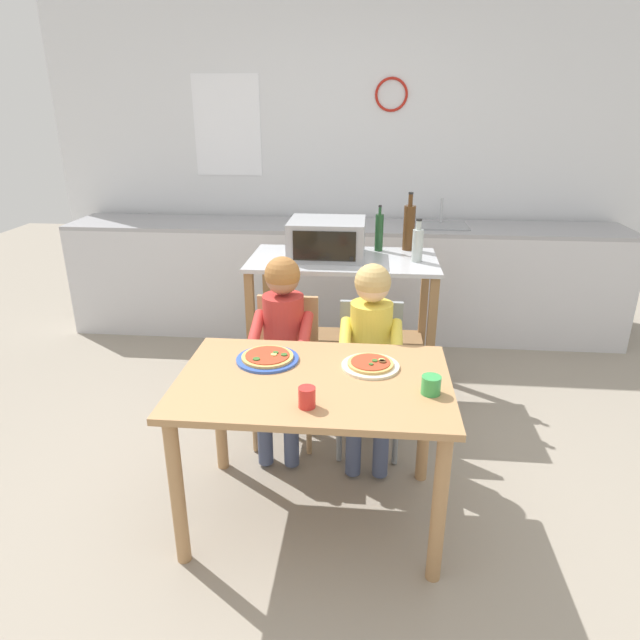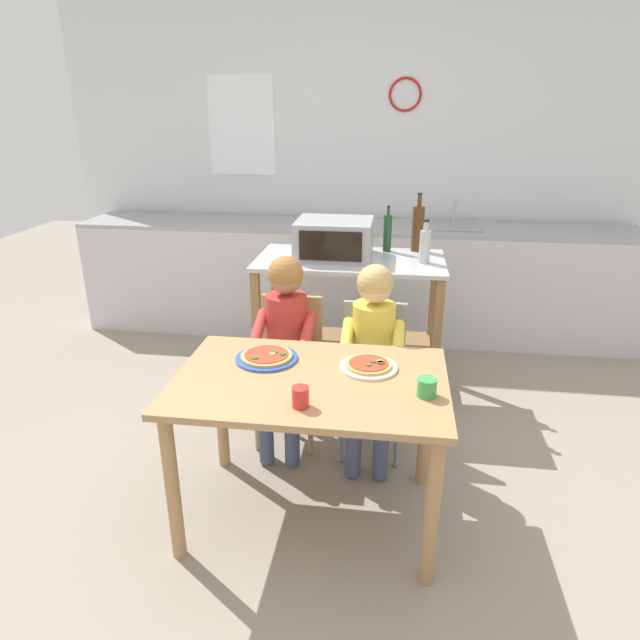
{
  "view_description": "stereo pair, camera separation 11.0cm",
  "coord_description": "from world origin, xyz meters",
  "px_view_note": "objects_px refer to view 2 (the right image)",
  "views": [
    {
      "loc": [
        0.22,
        -2.1,
        1.82
      ],
      "look_at": [
        0.0,
        0.3,
        0.88
      ],
      "focal_mm": 31.02,
      "sensor_mm": 36.0,
      "label": 1
    },
    {
      "loc": [
        0.33,
        -2.08,
        1.82
      ],
      "look_at": [
        0.0,
        0.3,
        0.88
      ],
      "focal_mm": 31.02,
      "sensor_mm": 36.0,
      "label": 2
    }
  ],
  "objects_px": {
    "toaster_oven": "(334,239)",
    "dining_chair_left": "(290,358)",
    "pizza_plate_blue_rimmed": "(267,357)",
    "bottle_brown_beer": "(387,233)",
    "child_in_red_shirt": "(285,333)",
    "dining_table": "(310,401)",
    "kitchen_island_cart": "(349,303)",
    "pizza_plate_cream": "(369,366)",
    "drinking_cup_green": "(427,387)",
    "dining_chair_right": "(372,367)",
    "child_in_yellow_shirt": "(373,343)",
    "drinking_cup_red": "(300,397)",
    "bottle_slim_sauce": "(418,228)",
    "bottle_clear_vinegar": "(425,245)"
  },
  "relations": [
    {
      "from": "toaster_oven",
      "to": "dining_chair_left",
      "type": "xyz_separation_m",
      "value": [
        -0.18,
        -0.59,
        -0.56
      ]
    },
    {
      "from": "toaster_oven",
      "to": "pizza_plate_blue_rimmed",
      "type": "distance_m",
      "value": 1.18
    },
    {
      "from": "bottle_brown_beer",
      "to": "child_in_red_shirt",
      "type": "relative_size",
      "value": 0.28
    },
    {
      "from": "bottle_brown_beer",
      "to": "dining_table",
      "type": "bearing_deg",
      "value": -100.64
    },
    {
      "from": "kitchen_island_cart",
      "to": "bottle_brown_beer",
      "type": "height_order",
      "value": "bottle_brown_beer"
    },
    {
      "from": "dining_chair_left",
      "to": "pizza_plate_cream",
      "type": "xyz_separation_m",
      "value": [
        0.47,
        -0.56,
        0.26
      ]
    },
    {
      "from": "bottle_brown_beer",
      "to": "child_in_red_shirt",
      "type": "height_order",
      "value": "bottle_brown_beer"
    },
    {
      "from": "dining_chair_left",
      "to": "kitchen_island_cart",
      "type": "bearing_deg",
      "value": 63.54
    },
    {
      "from": "drinking_cup_green",
      "to": "dining_chair_right",
      "type": "bearing_deg",
      "value": 108.41
    },
    {
      "from": "dining_table",
      "to": "pizza_plate_blue_rimmed",
      "type": "relative_size",
      "value": 4.09
    },
    {
      "from": "dining_table",
      "to": "child_in_red_shirt",
      "type": "xyz_separation_m",
      "value": [
        -0.23,
        0.57,
        0.07
      ]
    },
    {
      "from": "child_in_yellow_shirt",
      "to": "pizza_plate_cream",
      "type": "relative_size",
      "value": 4.09
    },
    {
      "from": "dining_table",
      "to": "pizza_plate_cream",
      "type": "xyz_separation_m",
      "value": [
        0.24,
        0.13,
        0.12
      ]
    },
    {
      "from": "pizza_plate_cream",
      "to": "toaster_oven",
      "type": "bearing_deg",
      "value": 104.06
    },
    {
      "from": "drinking_cup_red",
      "to": "bottle_brown_beer",
      "type": "bearing_deg",
      "value": 80.8
    },
    {
      "from": "toaster_oven",
      "to": "dining_chair_right",
      "type": "xyz_separation_m",
      "value": [
        0.29,
        -0.64,
        -0.56
      ]
    },
    {
      "from": "bottle_brown_beer",
      "to": "dining_chair_left",
      "type": "relative_size",
      "value": 0.37
    },
    {
      "from": "toaster_oven",
      "to": "drinking_cup_green",
      "type": "height_order",
      "value": "toaster_oven"
    },
    {
      "from": "bottle_slim_sauce",
      "to": "child_in_red_shirt",
      "type": "height_order",
      "value": "bottle_slim_sauce"
    },
    {
      "from": "bottle_brown_beer",
      "to": "pizza_plate_cream",
      "type": "distance_m",
      "value": 1.38
    },
    {
      "from": "bottle_brown_beer",
      "to": "child_in_yellow_shirt",
      "type": "distance_m",
      "value": 1.02
    },
    {
      "from": "bottle_slim_sauce",
      "to": "dining_chair_left",
      "type": "distance_m",
      "value": 1.23
    },
    {
      "from": "pizza_plate_cream",
      "to": "drinking_cup_red",
      "type": "xyz_separation_m",
      "value": [
        -0.24,
        -0.37,
        0.03
      ]
    },
    {
      "from": "bottle_clear_vinegar",
      "to": "drinking_cup_green",
      "type": "bearing_deg",
      "value": -90.96
    },
    {
      "from": "bottle_clear_vinegar",
      "to": "pizza_plate_blue_rimmed",
      "type": "bearing_deg",
      "value": -124.5
    },
    {
      "from": "toaster_oven",
      "to": "child_in_yellow_shirt",
      "type": "bearing_deg",
      "value": -69.15
    },
    {
      "from": "dining_table",
      "to": "toaster_oven",
      "type": "bearing_deg",
      "value": 92.14
    },
    {
      "from": "pizza_plate_cream",
      "to": "kitchen_island_cart",
      "type": "bearing_deg",
      "value": 99.3
    },
    {
      "from": "child_in_red_shirt",
      "to": "drinking_cup_red",
      "type": "relative_size",
      "value": 12.87
    },
    {
      "from": "dining_chair_right",
      "to": "pizza_plate_blue_rimmed",
      "type": "relative_size",
      "value": 2.84
    },
    {
      "from": "bottle_slim_sauce",
      "to": "dining_chair_right",
      "type": "distance_m",
      "value": 1.08
    },
    {
      "from": "dining_table",
      "to": "pizza_plate_cream",
      "type": "bearing_deg",
      "value": 27.76
    },
    {
      "from": "dining_chair_right",
      "to": "child_in_yellow_shirt",
      "type": "relative_size",
      "value": 0.77
    },
    {
      "from": "bottle_clear_vinegar",
      "to": "drinking_cup_red",
      "type": "height_order",
      "value": "bottle_clear_vinegar"
    },
    {
      "from": "pizza_plate_blue_rimmed",
      "to": "dining_table",
      "type": "bearing_deg",
      "value": -34.37
    },
    {
      "from": "bottle_brown_beer",
      "to": "pizza_plate_cream",
      "type": "xyz_separation_m",
      "value": [
        -0.04,
        -1.35,
        -0.31
      ]
    },
    {
      "from": "kitchen_island_cart",
      "to": "drinking_cup_green",
      "type": "bearing_deg",
      "value": -72.37
    },
    {
      "from": "kitchen_island_cart",
      "to": "bottle_slim_sauce",
      "type": "bearing_deg",
      "value": 31.6
    },
    {
      "from": "child_in_yellow_shirt",
      "to": "drinking_cup_red",
      "type": "height_order",
      "value": "child_in_yellow_shirt"
    },
    {
      "from": "dining_chair_right",
      "to": "child_in_yellow_shirt",
      "type": "height_order",
      "value": "child_in_yellow_shirt"
    },
    {
      "from": "drinking_cup_red",
      "to": "child_in_yellow_shirt",
      "type": "bearing_deg",
      "value": 72.44
    },
    {
      "from": "bottle_brown_beer",
      "to": "child_in_yellow_shirt",
      "type": "bearing_deg",
      "value": -92.14
    },
    {
      "from": "pizza_plate_blue_rimmed",
      "to": "drinking_cup_red",
      "type": "xyz_separation_m",
      "value": [
        0.23,
        -0.4,
        0.03
      ]
    },
    {
      "from": "child_in_yellow_shirt",
      "to": "drinking_cup_red",
      "type": "relative_size",
      "value": 12.72
    },
    {
      "from": "bottle_slim_sauce",
      "to": "bottle_brown_beer",
      "type": "bearing_deg",
      "value": -167.65
    },
    {
      "from": "kitchen_island_cart",
      "to": "bottle_brown_beer",
      "type": "relative_size",
      "value": 3.94
    },
    {
      "from": "toaster_oven",
      "to": "dining_chair_right",
      "type": "bearing_deg",
      "value": -65.68
    },
    {
      "from": "pizza_plate_cream",
      "to": "drinking_cup_green",
      "type": "distance_m",
      "value": 0.33
    },
    {
      "from": "child_in_red_shirt",
      "to": "pizza_plate_blue_rimmed",
      "type": "bearing_deg",
      "value": -89.97
    },
    {
      "from": "dining_chair_left",
      "to": "dining_chair_right",
      "type": "relative_size",
      "value": 1.0
    }
  ]
}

